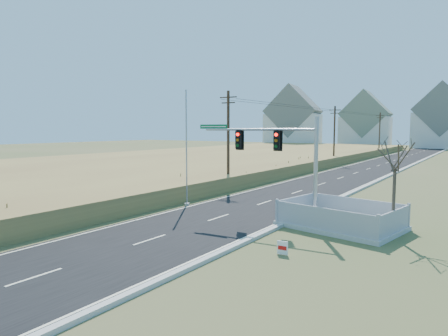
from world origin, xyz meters
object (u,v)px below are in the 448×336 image
Objects in this scene: flagpole at (187,160)px; fence_enclosure at (341,223)px; open_sign at (282,248)px; bare_tree at (396,153)px; traffic_signal_mast at (285,157)px.

fence_enclosure is at bearing -1.50° from flagpole.
flagpole reaches higher than open_sign.
flagpole reaches higher than bare_tree.
open_sign is 0.11× the size of bare_tree.
traffic_signal_mast is at bearing 109.45° from open_sign.
open_sign is at bearing -120.89° from bare_tree.
open_sign is at bearing -85.18° from fence_enclosure.
open_sign is at bearing -31.40° from flagpole.
flagpole is (-8.28, 1.27, -0.60)m from traffic_signal_mast.
traffic_signal_mast is 0.94× the size of flagpole.
bare_tree is (5.85, 0.46, 0.41)m from traffic_signal_mast.
fence_enclosure is 1.28× the size of bare_tree.
traffic_signal_mast reaches higher than fence_enclosure.
bare_tree is at bearing 53.81° from open_sign.
traffic_signal_mast is 12.82× the size of open_sign.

